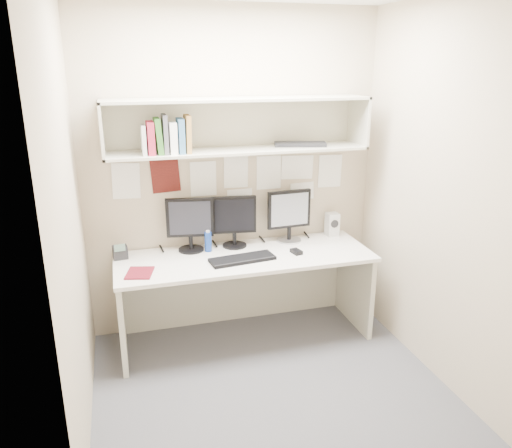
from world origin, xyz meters
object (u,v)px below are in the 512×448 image
object	(u,v)px
keyboard	(242,259)
speaker	(332,224)
desk	(245,297)
desk_phone	(120,252)
monitor_center	(234,219)
maroon_notebook	(140,273)
monitor_right	(289,213)
monitor_left	(190,222)

from	to	relation	value
keyboard	speaker	size ratio (longest dim) A/B	2.49
desk	desk_phone	world-z (taller)	desk_phone
speaker	desk	bearing A→B (deg)	-165.99
keyboard	monitor_center	bearing A→B (deg)	80.04
maroon_notebook	keyboard	bearing A→B (deg)	17.41
desk_phone	keyboard	bearing A→B (deg)	-24.57
monitor_right	maroon_notebook	xyz separation A→B (m)	(-1.26, -0.37, -0.23)
desk_phone	monitor_center	bearing A→B (deg)	-4.11
monitor_right	desk_phone	world-z (taller)	monitor_right
keyboard	desk_phone	xyz separation A→B (m)	(-0.89, 0.30, 0.04)
monitor_left	monitor_center	size ratio (longest dim) A/B	1.03
monitor_center	maroon_notebook	xyz separation A→B (m)	(-0.78, -0.37, -0.23)
desk	monitor_center	distance (m)	0.64
desk	monitor_right	size ratio (longest dim) A/B	4.59
maroon_notebook	speaker	bearing A→B (deg)	27.75
monitor_center	desk	bearing A→B (deg)	-74.04
monitor_center	monitor_right	distance (m)	0.47
monitor_right	keyboard	bearing A→B (deg)	-149.67
keyboard	maroon_notebook	size ratio (longest dim) A/B	2.27
monitor_center	monitor_right	bearing A→B (deg)	7.91
speaker	maroon_notebook	bearing A→B (deg)	-168.70
desk	speaker	bearing A→B (deg)	16.23
speaker	monitor_center	bearing A→B (deg)	179.60
desk	speaker	size ratio (longest dim) A/B	10.00
desk	monitor_left	xyz separation A→B (m)	(-0.39, 0.22, 0.60)
monitor_left	desk	bearing A→B (deg)	-19.94
desk	monitor_center	world-z (taller)	monitor_center
desk	speaker	xyz separation A→B (m)	(0.85, 0.25, 0.46)
desk	speaker	distance (m)	1.00
desk	keyboard	distance (m)	0.39
speaker	maroon_notebook	distance (m)	1.72
keyboard	maroon_notebook	bearing A→B (deg)	175.98
keyboard	speaker	xyz separation A→B (m)	(0.90, 0.36, 0.09)
speaker	maroon_notebook	xyz separation A→B (m)	(-1.67, -0.40, -0.09)
monitor_center	speaker	bearing A→B (deg)	9.73
monitor_center	monitor_right	world-z (taller)	monitor_right
monitor_center	desk_phone	world-z (taller)	monitor_center
maroon_notebook	monitor_right	bearing A→B (deg)	30.73
monitor_center	maroon_notebook	distance (m)	0.90
monitor_left	keyboard	xyz separation A→B (m)	(0.34, -0.33, -0.23)
monitor_right	speaker	distance (m)	0.43
monitor_left	desk_phone	distance (m)	0.58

